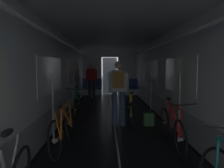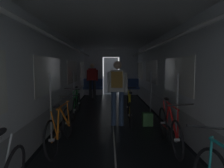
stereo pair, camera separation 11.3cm
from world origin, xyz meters
name	(u,v)px [view 2 (the right image)]	position (x,y,z in m)	size (l,w,h in m)	color
train_car_shell	(113,61)	(0.00, 3.60, 1.70)	(3.14, 12.34, 2.57)	black
bench_seat_far_left	(93,86)	(-0.90, 8.07, 0.57)	(0.98, 0.51, 0.95)	gray
bench_seat_far_right	(129,86)	(0.90, 8.07, 0.57)	(0.98, 0.51, 0.95)	gray
bicycle_orange	(61,128)	(-1.02, 1.86, 0.38)	(0.44, 1.69, 0.95)	black
bicycle_red	(169,128)	(1.04, 1.85, 0.38)	(0.44, 1.69, 0.95)	black
bicycle_green	(76,105)	(-1.11, 4.22, 0.38)	(0.44, 1.69, 0.95)	black
person_cyclist_aisle	(117,87)	(0.11, 3.28, 1.02)	(0.55, 0.41, 1.69)	#384C75
bicycle_yellow_in_aisle	(129,109)	(0.44, 3.55, 0.38)	(0.44, 1.69, 0.94)	black
person_standing_near_bench	(92,79)	(-0.90, 7.70, 0.98)	(0.53, 0.23, 1.69)	#2D2D33
backpack_on_floor	(147,119)	(0.90, 3.28, 0.17)	(0.26, 0.20, 0.34)	#3D703D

